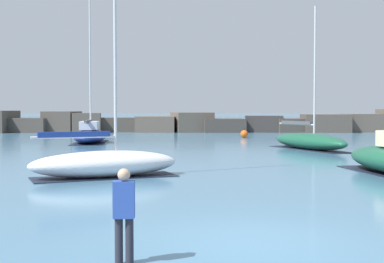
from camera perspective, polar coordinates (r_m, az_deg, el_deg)
ground_plane at (r=10.93m, az=6.25°, el=-11.52°), size 600.00×600.00×0.00m
open_sea_beyond at (r=120.56m, az=-1.21°, el=1.20°), size 400.00×116.00×0.01m
breakwater_jetty at (r=60.58m, az=1.49°, el=0.90°), size 65.43×6.66×2.57m
sailboat_moored_0 at (r=35.29m, az=12.36°, el=-0.97°), size 4.22×7.59×9.10m
sailboat_moored_1 at (r=41.81m, az=-10.84°, el=-0.34°), size 2.73×6.79×11.03m
sailboat_moored_3 at (r=20.81m, az=-9.31°, el=-3.25°), size 6.04×3.80×10.74m
mooring_buoy_orange_near at (r=48.82m, az=5.60°, el=-0.26°), size 0.68×0.68×0.88m
person_on_rocks at (r=9.20m, az=-7.27°, el=-8.42°), size 0.36×0.22×1.63m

